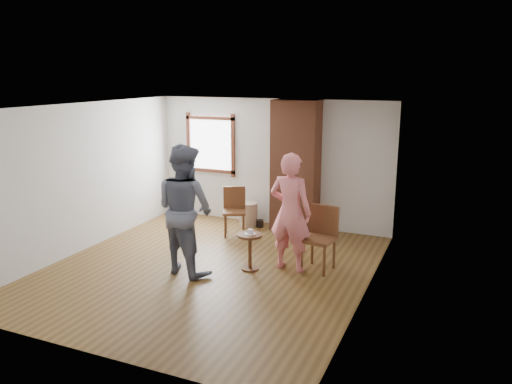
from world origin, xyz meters
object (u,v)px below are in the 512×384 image
at_px(dining_chair_right, 321,234).
at_px(man, 185,209).
at_px(stoneware_crock, 248,214).
at_px(dining_chair_left, 234,208).
at_px(person_pink, 290,212).
at_px(side_table, 250,246).

distance_m(dining_chair_right, man, 2.20).
height_order(stoneware_crock, man, man).
height_order(stoneware_crock, dining_chair_left, dining_chair_left).
bearing_deg(dining_chair_right, stoneware_crock, 148.91).
bearing_deg(man, dining_chair_left, -69.24).
relative_size(man, person_pink, 1.08).
height_order(dining_chair_right, man, man).
xyz_separation_m(man, person_pink, (1.48, 0.74, -0.07)).
distance_m(side_table, man, 1.19).
distance_m(stoneware_crock, man, 2.74).
relative_size(stoneware_crock, person_pink, 0.26).
distance_m(dining_chair_right, person_pink, 0.62).
distance_m(side_table, person_pink, 0.84).
bearing_deg(dining_chair_right, man, -144.96).
xyz_separation_m(stoneware_crock, dining_chair_left, (-0.03, -0.59, 0.28)).
height_order(side_table, person_pink, person_pink).
bearing_deg(dining_chair_left, dining_chair_right, -52.09).
bearing_deg(man, dining_chair_right, -136.26).
distance_m(dining_chair_left, person_pink, 2.11).
distance_m(dining_chair_left, man, 2.10).
relative_size(side_table, person_pink, 0.31).
relative_size(dining_chair_right, person_pink, 0.54).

